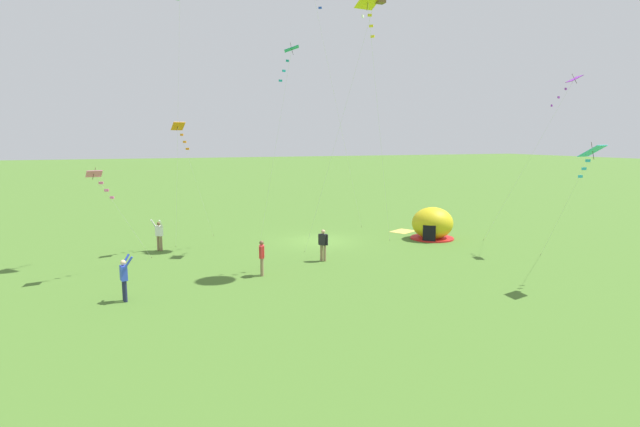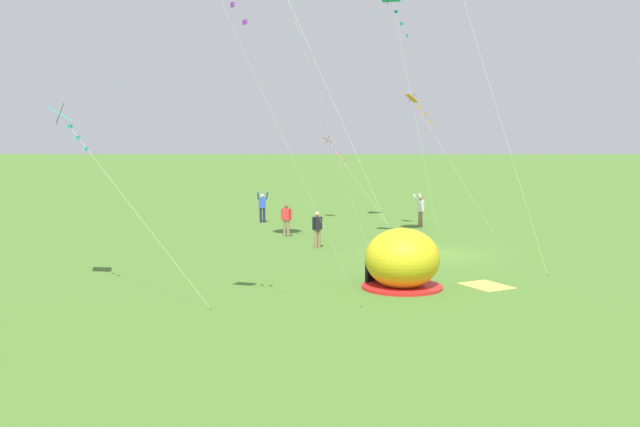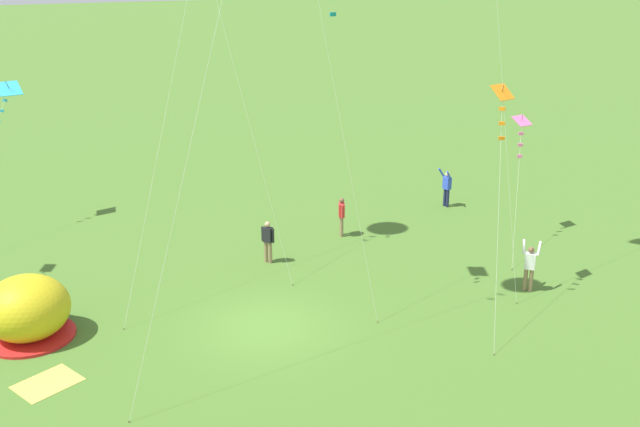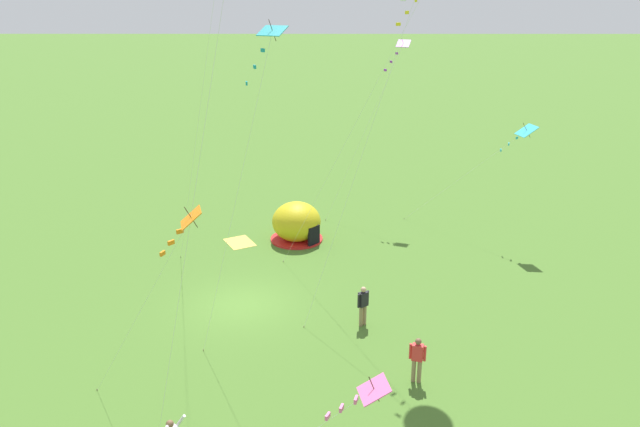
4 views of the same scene
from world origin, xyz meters
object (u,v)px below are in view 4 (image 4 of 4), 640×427
at_px(kite_teal, 267,45).
at_px(kite_cyan, 522,134).
at_px(person_far_back, 417,358).
at_px(kite_purple, 399,52).
at_px(popup_tent, 297,222).
at_px(person_watching_sky, 363,304).
at_px(kite_orange, 183,229).
at_px(kite_pink, 362,397).

height_order(kite_teal, kite_cyan, kite_teal).
distance_m(person_far_back, kite_purple, 19.53).
xyz_separation_m(popup_tent, person_watching_sky, (8.92, 3.00, -0.03)).
xyz_separation_m(person_watching_sky, kite_orange, (6.63, -5.38, 5.89)).
bearing_deg(person_far_back, kite_pink, -18.92).
distance_m(popup_tent, kite_cyan, 12.49).
bearing_deg(kite_orange, kite_cyan, 138.28).
bearing_deg(kite_purple, popup_tent, -49.38).
distance_m(person_far_back, kite_teal, 11.77).
distance_m(kite_teal, kite_pink, 12.36).
xyz_separation_m(person_watching_sky, kite_teal, (0.68, -3.48, 10.14)).
bearing_deg(kite_orange, person_watching_sky, 140.91).
bearing_deg(person_watching_sky, kite_cyan, 136.46).
bearing_deg(kite_pink, kite_purple, 172.02).
xyz_separation_m(kite_cyan, kite_orange, (15.60, -13.91, 1.05)).
bearing_deg(person_watching_sky, popup_tent, -161.42).
relative_size(kite_purple, kite_pink, 1.94).
bearing_deg(popup_tent, person_far_back, 19.95).
distance_m(kite_cyan, kite_pink, 21.95).
bearing_deg(popup_tent, kite_orange, -8.71).
bearing_deg(kite_cyan, kite_purple, -129.33).
xyz_separation_m(kite_purple, kite_teal, (14.46, -6.14, 1.72)).
height_order(kite_cyan, kite_pink, kite_cyan).
xyz_separation_m(popup_tent, kite_cyan, (-0.05, 11.53, 4.81)).
height_order(person_watching_sky, kite_orange, kite_orange).
bearing_deg(popup_tent, kite_cyan, 90.24).
relative_size(popup_tent, person_watching_sky, 1.63).
xyz_separation_m(popup_tent, person_far_back, (12.74, 4.62, -0.03)).
xyz_separation_m(kite_teal, kite_pink, (10.19, 2.68, -6.46)).
bearing_deg(kite_pink, person_far_back, 161.08).
relative_size(kite_teal, kite_cyan, 1.86).
xyz_separation_m(person_watching_sky, kite_pink, (10.87, -0.80, 3.67)).
distance_m(person_far_back, kite_cyan, 15.32).
bearing_deg(kite_orange, kite_pink, 47.25).
distance_m(popup_tent, person_watching_sky, 9.42).
height_order(popup_tent, person_far_back, popup_tent).
relative_size(person_far_back, kite_pink, 0.33).
bearing_deg(person_far_back, kite_teal, -121.53).
distance_m(kite_cyan, kite_orange, 20.93).
bearing_deg(person_far_back, kite_orange, -68.10).
xyz_separation_m(person_watching_sky, kite_cyan, (-8.97, 8.53, 4.85)).
distance_m(kite_teal, kite_cyan, 16.29).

